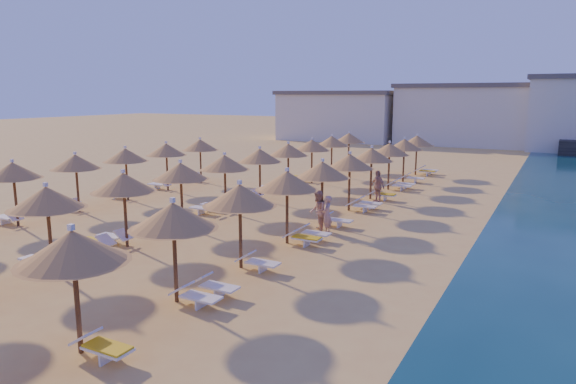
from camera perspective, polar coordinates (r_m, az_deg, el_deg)
The scene contains 9 objects.
ground at distance 22.78m, azimuth -7.28°, elevation -4.63°, with size 220.00×220.00×0.00m, color tan.
hotel_blocks at distance 65.12m, azimuth 19.48°, elevation 8.13°, with size 46.21×9.98×8.10m.
parasol_row_east at distance 23.69m, azimuth 3.84°, elevation 2.36°, with size 2.58×37.03×3.14m.
parasol_row_west at distance 26.39m, azimuth -7.05°, elevation 3.17°, with size 2.58×37.03×3.14m.
parasol_row_inland at distance 29.68m, azimuth -19.97°, elevation 3.44°, with size 2.58×19.81×3.14m.
loungers at distance 25.88m, azimuth -5.17°, elevation -1.93°, with size 15.33×35.91×0.66m.
beachgoer_b at distance 22.84m, azimuth 3.32°, elevation -2.12°, with size 0.90×0.70×1.85m, color tan.
beachgoer_a at distance 22.50m, azimuth 4.34°, elevation -2.53°, with size 0.62×0.41×1.70m, color tan.
beachgoer_c at distance 29.39m, azimuth 9.91°, elevation 0.61°, with size 1.07×0.45×1.83m, color tan.
Camera 1 is at (12.81, -17.86, 6.02)m, focal length 32.00 mm.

